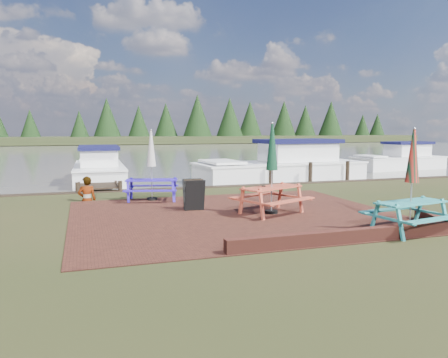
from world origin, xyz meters
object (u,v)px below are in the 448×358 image
at_px(picnic_table_teal, 411,197).
at_px(picnic_table_blue, 152,176).
at_px(boat_far, 400,160).
at_px(picnic_table_red, 272,183).
at_px(chalkboard, 194,195).
at_px(boat_jetty, 99,170).
at_px(person, 86,177).
at_px(jetty, 96,177).
at_px(boat_near, 284,168).

distance_m(picnic_table_teal, picnic_table_blue, 8.26).
bearing_deg(boat_far, picnic_table_red, 123.61).
height_order(picnic_table_red, chalkboard, picnic_table_red).
distance_m(boat_jetty, person, 7.15).
bearing_deg(jetty, picnic_table_blue, -76.79).
bearing_deg(person, jetty, -97.48).
height_order(picnic_table_red, boat_jetty, picnic_table_red).
bearing_deg(picnic_table_blue, picnic_table_teal, -37.50).
distance_m(picnic_table_teal, chalkboard, 5.98).
bearing_deg(picnic_table_teal, boat_jetty, 104.92).
bearing_deg(boat_near, chalkboard, 133.51).
height_order(chalkboard, jetty, chalkboard).
relative_size(chalkboard, person, 0.57).
height_order(picnic_table_red, boat_near, picnic_table_red).
height_order(picnic_table_red, person, picnic_table_red).
bearing_deg(jetty, boat_far, 4.64).
bearing_deg(picnic_table_red, boat_near, 38.98).
bearing_deg(picnic_table_teal, picnic_table_red, 115.46).
bearing_deg(boat_jetty, person, -94.19).
xyz_separation_m(picnic_table_blue, boat_jetty, (-1.45, 7.72, -0.45)).
bearing_deg(picnic_table_red, boat_jetty, 88.24).
relative_size(picnic_table_blue, jetty, 0.26).
height_order(picnic_table_teal, person, picnic_table_teal).
relative_size(jetty, boat_jetty, 1.32).
bearing_deg(chalkboard, boat_jetty, 104.24).
relative_size(picnic_table_blue, boat_near, 0.27).
relative_size(picnic_table_red, chalkboard, 2.77).
xyz_separation_m(picnic_table_teal, jetty, (-6.73, 13.48, -0.74)).
bearing_deg(picnic_table_blue, person, 178.20).
distance_m(boat_far, person, 21.03).
xyz_separation_m(picnic_table_red, person, (-5.03, 4.03, -0.08)).
relative_size(boat_near, boat_far, 1.34).
height_order(boat_near, person, boat_near).
xyz_separation_m(picnic_table_red, boat_near, (4.47, 8.44, -0.42)).
xyz_separation_m(picnic_table_red, jetty, (-4.55, 10.39, -0.80)).
xyz_separation_m(boat_jetty, boat_near, (8.83, -2.69, 0.09)).
height_order(boat_far, person, person).
distance_m(chalkboard, boat_jetty, 10.24).
relative_size(picnic_table_red, boat_jetty, 0.38).
relative_size(picnic_table_teal, person, 1.48).
height_order(boat_near, boat_far, boat_near).
height_order(jetty, boat_far, boat_far).
height_order(jetty, boat_near, boat_near).
xyz_separation_m(picnic_table_teal, boat_near, (2.29, 11.53, -0.37)).
relative_size(picnic_table_blue, person, 1.45).
relative_size(picnic_table_blue, chalkboard, 2.55).
xyz_separation_m(picnic_table_teal, picnic_table_blue, (-5.09, 6.50, -0.02)).
height_order(picnic_table_blue, person, picnic_table_blue).
distance_m(chalkboard, boat_far, 19.66).
distance_m(chalkboard, jetty, 9.57).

